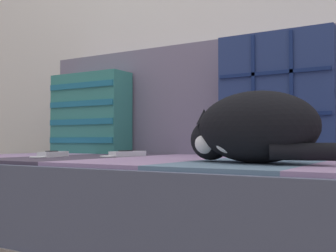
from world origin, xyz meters
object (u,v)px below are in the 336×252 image
(sleeping_cat, at_px, (250,129))
(game_remote_near, at_px, (126,154))
(game_remote_far, at_px, (52,154))
(throw_pillow_striped, at_px, (90,114))
(couch, at_px, (217,228))
(throw_pillow_quilted, at_px, (278,96))

(sleeping_cat, distance_m, game_remote_near, 0.56)
(game_remote_far, bearing_deg, sleeping_cat, -1.48)
(throw_pillow_striped, height_order, sleeping_cat, throw_pillow_striped)
(game_remote_near, distance_m, game_remote_far, 0.25)
(couch, xyz_separation_m, throw_pillow_striped, (-0.72, 0.24, 0.38))
(couch, relative_size, throw_pillow_striped, 5.53)
(sleeping_cat, bearing_deg, game_remote_near, 159.93)
(throw_pillow_striped, bearing_deg, game_remote_far, -65.19)
(couch, xyz_separation_m, game_remote_near, (-0.35, 0.01, 0.22))
(sleeping_cat, height_order, game_remote_far, sleeping_cat)
(sleeping_cat, bearing_deg, throw_pillow_quilted, 96.89)
(couch, bearing_deg, sleeping_cat, -46.40)
(throw_pillow_quilted, relative_size, game_remote_far, 2.19)
(game_remote_far, bearing_deg, throw_pillow_quilted, 31.62)
(throw_pillow_striped, bearing_deg, couch, -18.48)
(throw_pillow_striped, xyz_separation_m, game_remote_far, (0.19, -0.40, -0.17))
(sleeping_cat, xyz_separation_m, game_remote_near, (-0.52, 0.19, -0.08))
(throw_pillow_striped, height_order, game_remote_far, throw_pillow_striped)
(game_remote_far, bearing_deg, couch, 16.86)
(throw_pillow_quilted, bearing_deg, game_remote_near, -153.89)
(sleeping_cat, xyz_separation_m, game_remote_far, (-0.70, 0.02, -0.08))
(throw_pillow_quilted, bearing_deg, sleeping_cat, -83.11)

